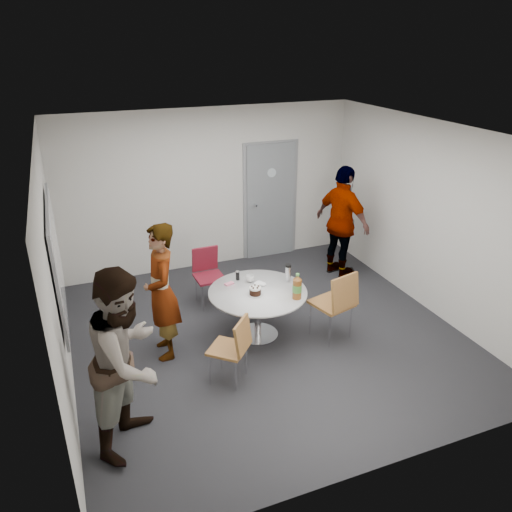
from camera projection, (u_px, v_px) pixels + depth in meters
name	position (u px, v px, depth m)	size (l,w,h in m)	color
floor	(267.00, 334.00, 6.78)	(5.00, 5.00, 0.00)	black
ceiling	(269.00, 133.00, 5.68)	(5.00, 5.00, 0.00)	silver
wall_back	(210.00, 190.00, 8.35)	(5.00, 5.00, 0.00)	beige
wall_left	(55.00, 275.00, 5.39)	(5.00, 5.00, 0.00)	beige
wall_right	(430.00, 218.00, 7.07)	(5.00, 5.00, 0.00)	beige
wall_front	(385.00, 350.00, 4.11)	(5.00, 5.00, 0.00)	beige
door	(270.00, 201.00, 8.84)	(1.02, 0.17, 2.12)	slate
whiteboard	(57.00, 259.00, 5.53)	(0.04, 1.90, 1.25)	gray
table	(261.00, 297.00, 6.52)	(1.29, 1.29, 1.02)	silver
chair_near_left	(234.00, 344.00, 5.67)	(0.58, 0.58, 0.84)	brown
chair_near_right	(337.00, 300.00, 6.43)	(0.57, 0.61, 0.98)	brown
chair_far	(208.00, 270.00, 7.41)	(0.42, 0.46, 0.87)	maroon
person_main	(162.00, 292.00, 6.05)	(0.64, 0.42, 1.75)	#A5C6EA
person_left	(128.00, 359.00, 4.68)	(0.92, 0.71, 1.89)	white
person_right	(342.00, 222.00, 8.11)	(1.09, 0.46, 1.87)	black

